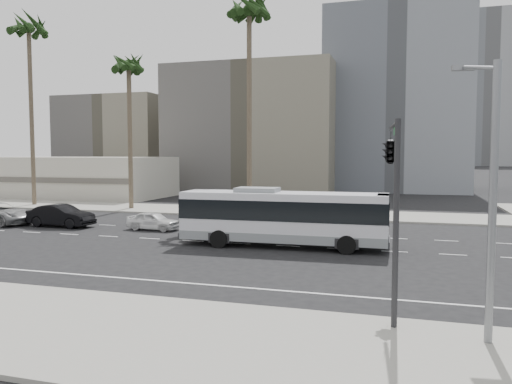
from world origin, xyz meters
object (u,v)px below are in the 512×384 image
at_px(city_bus, 283,216).
at_px(traffic_signal, 391,155).
at_px(palm_mid, 129,68).
at_px(palm_near, 249,15).
at_px(palm_far, 29,32).
at_px(car_a, 153,221).
at_px(streetlight_corner, 489,178).
at_px(car_b, 61,216).

height_order(city_bus, traffic_signal, traffic_signal).
xyz_separation_m(city_bus, palm_mid, (-18.71, 14.95, 11.69)).
height_order(city_bus, palm_mid, palm_mid).
bearing_deg(city_bus, traffic_signal, -58.40).
bearing_deg(traffic_signal, palm_near, 113.26).
xyz_separation_m(palm_near, palm_far, (-23.96, 1.61, 0.63)).
xyz_separation_m(car_a, palm_near, (4.02, 9.94, 16.48)).
bearing_deg(city_bus, streetlight_corner, -56.17).
bearing_deg(palm_far, streetlight_corner, -35.51).
distance_m(city_bus, streetlight_corner, 15.84).
bearing_deg(streetlight_corner, car_a, 131.82).
bearing_deg(palm_far, city_bus, -26.73).
height_order(streetlight_corner, palm_far, palm_far).
distance_m(car_a, palm_near, 19.66).
bearing_deg(palm_mid, city_bus, -38.63).
bearing_deg(traffic_signal, car_a, 136.11).
xyz_separation_m(traffic_signal, palm_far, (-36.47, 24.87, 12.44)).
distance_m(streetlight_corner, palm_far, 49.91).
bearing_deg(palm_near, palm_mid, 173.88).
bearing_deg(palm_far, palm_near, -3.85).
bearing_deg(car_b, traffic_signal, -116.55).
distance_m(car_a, traffic_signal, 21.74).
bearing_deg(car_a, palm_mid, 41.02).
bearing_deg(palm_mid, car_b, -84.54).
distance_m(traffic_signal, palm_mid, 35.96).
distance_m(city_bus, traffic_signal, 12.00).
height_order(car_a, car_b, car_b).
relative_size(city_bus, traffic_signal, 1.87).
relative_size(car_a, streetlight_corner, 0.46).
xyz_separation_m(car_a, palm_far, (-19.94, 11.55, 17.11)).
height_order(city_bus, car_b, city_bus).
xyz_separation_m(car_b, palm_near, (11.29, 10.48, 16.31)).
height_order(palm_mid, palm_far, palm_far).
relative_size(traffic_signal, palm_near, 0.34).
xyz_separation_m(car_a, traffic_signal, (16.53, -13.32, 4.67)).
bearing_deg(car_a, streetlight_corner, -126.15).
bearing_deg(palm_near, car_b, -137.15).
bearing_deg(palm_mid, traffic_signal, -44.59).
bearing_deg(traffic_signal, palm_mid, 130.37).
bearing_deg(car_a, palm_near, -17.70).
height_order(streetlight_corner, palm_mid, palm_mid).
distance_m(car_b, streetlight_corner, 31.17).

